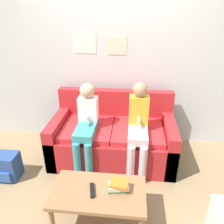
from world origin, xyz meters
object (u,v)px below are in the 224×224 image
person_right (138,125)px  backpack (6,166)px  person_left (86,122)px  couch (113,138)px  coffee_table (99,195)px  tv_remote (92,190)px

person_right → backpack: (-1.58, -0.37, -0.47)m
person_right → backpack: size_ratio=3.37×
person_left → person_right: size_ratio=0.97×
person_left → couch: bearing=33.5°
person_left → backpack: bearing=-158.4°
couch → coffee_table: (-0.03, -1.06, 0.05)m
backpack → person_left: bearing=21.6°
couch → person_left: 0.50m
person_right → tv_remote: size_ratio=6.36×
couch → tv_remote: (-0.08, -1.07, 0.11)m
person_left → person_right: (0.64, 0.00, 0.01)m
couch → tv_remote: couch is taller
person_right → tv_remote: bearing=-115.3°
person_left → backpack: person_left is taller
couch → backpack: bearing=-155.2°
coffee_table → backpack: coffee_table is taller
coffee_table → backpack: size_ratio=2.63×
person_left → tv_remote: (0.23, -0.87, -0.23)m
coffee_table → person_right: (0.35, 0.86, 0.29)m
coffee_table → person_right: 0.97m
person_right → backpack: 1.69m
person_right → person_left: bearing=-179.9°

